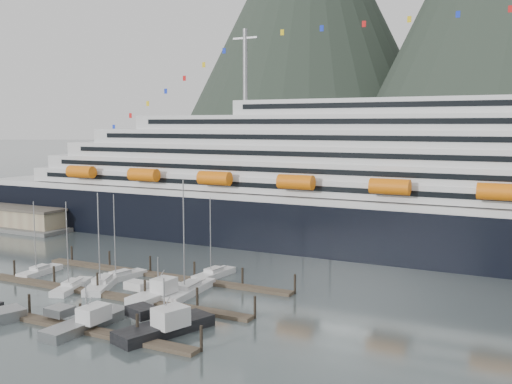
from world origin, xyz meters
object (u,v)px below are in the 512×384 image
at_px(sailboat_d, 189,291).
at_px(sailboat_a, 40,272).
at_px(trawler_c, 86,321).
at_px(trawler_e, 158,293).
at_px(sailboat_f, 214,274).
at_px(warehouse, 9,215).
at_px(trawler_d, 164,326).
at_px(sailboat_b, 72,287).
at_px(sailboat_c, 102,285).
at_px(sailboat_e, 120,277).
at_px(cruise_ship, 425,193).

bearing_deg(sailboat_d, sailboat_a, 88.77).
bearing_deg(trawler_c, trawler_e, 0.56).
height_order(sailboat_a, sailboat_f, sailboat_f).
distance_m(warehouse, trawler_d, 96.65).
bearing_deg(sailboat_b, trawler_e, -98.65).
distance_m(sailboat_c, sailboat_e, 5.27).
xyz_separation_m(sailboat_a, sailboat_c, (15.29, -1.65, 0.03)).
bearing_deg(sailboat_e, sailboat_f, -45.55).
relative_size(sailboat_a, sailboat_d, 0.73).
distance_m(sailboat_a, sailboat_e, 14.90).
distance_m(warehouse, sailboat_d, 83.36).
distance_m(cruise_ship, trawler_e, 57.92).
bearing_deg(sailboat_f, trawler_c, -176.40).
bearing_deg(sailboat_a, sailboat_d, -90.87).
bearing_deg(sailboat_d, trawler_c, 166.34).
bearing_deg(cruise_ship, sailboat_a, -139.09).
bearing_deg(trawler_c, sailboat_a, 59.78).
bearing_deg(sailboat_b, cruise_ship, -55.72).
relative_size(sailboat_c, sailboat_d, 0.87).
height_order(cruise_ship, trawler_c, cruise_ship).
distance_m(sailboat_b, sailboat_e, 8.59).
xyz_separation_m(sailboat_a, sailboat_e, (14.47, 3.56, 0.01)).
relative_size(cruise_ship, trawler_e, 19.48).
height_order(cruise_ship, sailboat_f, cruise_ship).
relative_size(cruise_ship, warehouse, 4.57).
bearing_deg(sailboat_a, trawler_d, -115.62).
bearing_deg(sailboat_e, trawler_d, -118.36).
bearing_deg(warehouse, cruise_ship, 7.23).
relative_size(sailboat_e, trawler_d, 1.09).
xyz_separation_m(sailboat_c, sailboat_d, (13.80, 3.44, 0.01)).
xyz_separation_m(sailboat_e, trawler_d, (21.62, -17.56, 0.53)).
relative_size(sailboat_a, sailboat_e, 0.89).
height_order(sailboat_a, trawler_e, sailboat_a).
distance_m(sailboat_e, trawler_d, 27.86).
height_order(sailboat_d, sailboat_f, sailboat_d).
relative_size(sailboat_c, sailboat_f, 1.12).
bearing_deg(trawler_c, trawler_d, -71.71).
height_order(sailboat_b, sailboat_f, sailboat_b).
height_order(sailboat_c, sailboat_d, sailboat_d).
height_order(sailboat_e, trawler_c, sailboat_e).
distance_m(warehouse, trawler_c, 89.76).
bearing_deg(sailboat_b, sailboat_a, 52.41).
height_order(sailboat_b, sailboat_d, sailboat_d).
bearing_deg(trawler_e, sailboat_a, 86.77).
bearing_deg(warehouse, sailboat_c, -29.57).
relative_size(sailboat_e, trawler_c, 1.15).
relative_size(cruise_ship, sailboat_e, 14.37).
height_order(cruise_ship, trawler_d, cruise_ship).
distance_m(sailboat_f, trawler_e, 14.74).
relative_size(sailboat_b, trawler_d, 1.06).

